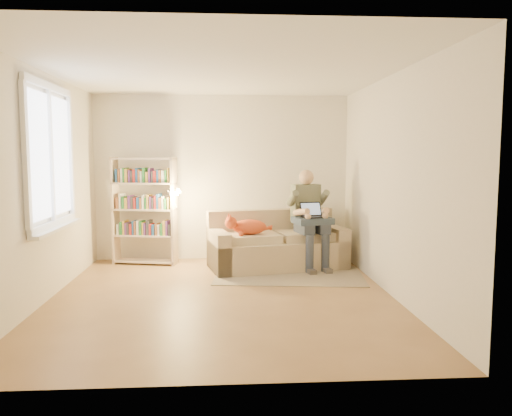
{
  "coord_description": "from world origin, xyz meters",
  "views": [
    {
      "loc": [
        0.03,
        -5.72,
        1.65
      ],
      "look_at": [
        0.46,
        1.0,
        0.95
      ],
      "focal_mm": 35.0,
      "sensor_mm": 36.0,
      "label": 1
    }
  ],
  "objects": [
    {
      "name": "laptop",
      "position": [
        1.3,
        1.37,
        0.82
      ],
      "size": [
        0.37,
        0.34,
        0.26
      ],
      "rotation": [
        0.0,
        0.0,
        0.21
      ],
      "color": "black",
      "rests_on": "blanket"
    },
    {
      "name": "bookshelf",
      "position": [
        -1.18,
        1.9,
        0.9
      ],
      "size": [
        1.07,
        0.51,
        1.64
      ],
      "rotation": [
        0.0,
        0.0,
        -0.21
      ],
      "color": "beige",
      "rests_on": "floor"
    },
    {
      "name": "cat",
      "position": [
        0.36,
        1.33,
        0.65
      ],
      "size": [
        0.71,
        0.36,
        0.27
      ],
      "rotation": [
        0.0,
        0.0,
        0.21
      ],
      "color": "#FF6731",
      "rests_on": "sofa"
    },
    {
      "name": "person",
      "position": [
        1.27,
        1.5,
        0.81
      ],
      "size": [
        0.52,
        0.71,
        1.44
      ],
      "rotation": [
        0.0,
        0.0,
        0.21
      ],
      "color": "#686E59",
      "rests_on": "sofa"
    },
    {
      "name": "wall_left",
      "position": [
        -2.0,
        0.0,
        1.3
      ],
      "size": [
        0.02,
        4.5,
        2.6
      ],
      "primitive_type": "cube",
      "color": "silver",
      "rests_on": "floor"
    },
    {
      "name": "window",
      "position": [
        -1.95,
        0.2,
        1.38
      ],
      "size": [
        0.12,
        1.52,
        1.69
      ],
      "color": "white",
      "rests_on": "wall_left"
    },
    {
      "name": "wall_right",
      "position": [
        2.0,
        0.0,
        1.3
      ],
      "size": [
        0.02,
        4.5,
        2.6
      ],
      "primitive_type": "cube",
      "color": "silver",
      "rests_on": "floor"
    },
    {
      "name": "sofa",
      "position": [
        0.8,
        1.55,
        0.3
      ],
      "size": [
        2.1,
        1.27,
        0.83
      ],
      "rotation": [
        0.0,
        0.0,
        0.21
      ],
      "color": "tan",
      "rests_on": "floor"
    },
    {
      "name": "rug",
      "position": [
        0.92,
        1.0,
        0.01
      ],
      "size": [
        2.14,
        1.42,
        0.01
      ],
      "primitive_type": "cube",
      "rotation": [
        0.0,
        0.0,
        -0.12
      ],
      "color": "gray",
      "rests_on": "floor"
    },
    {
      "name": "floor",
      "position": [
        0.0,
        0.0,
        0.0
      ],
      "size": [
        4.5,
        4.5,
        0.0
      ],
      "primitive_type": "plane",
      "color": "olive",
      "rests_on": "ground"
    },
    {
      "name": "blanket",
      "position": [
        1.31,
        1.36,
        0.72
      ],
      "size": [
        0.59,
        0.52,
        0.09
      ],
      "primitive_type": "cube",
      "rotation": [
        0.0,
        0.0,
        0.21
      ],
      "color": "#2C3A4D",
      "rests_on": "person"
    },
    {
      "name": "ceiling",
      "position": [
        0.0,
        0.0,
        2.6
      ],
      "size": [
        4.0,
        4.5,
        0.02
      ],
      "primitive_type": "cube",
      "color": "white",
      "rests_on": "wall_back"
    },
    {
      "name": "wall_front",
      "position": [
        0.0,
        -2.25,
        1.3
      ],
      "size": [
        4.0,
        0.02,
        2.6
      ],
      "primitive_type": "cube",
      "color": "silver",
      "rests_on": "floor"
    },
    {
      "name": "wall_back",
      "position": [
        0.0,
        2.25,
        1.3
      ],
      "size": [
        4.0,
        0.02,
        2.6
      ],
      "primitive_type": "cube",
      "color": "silver",
      "rests_on": "floor"
    }
  ]
}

